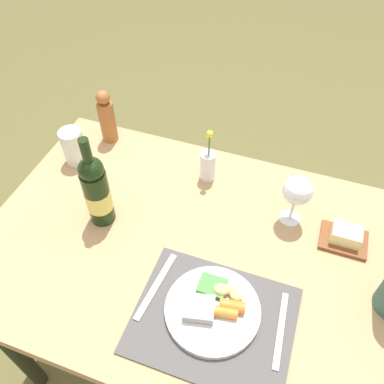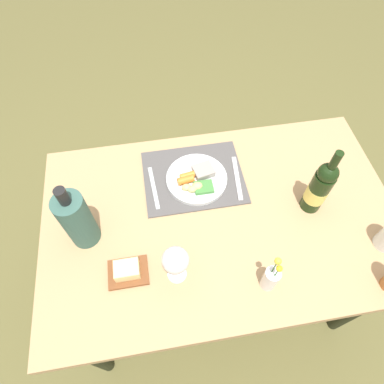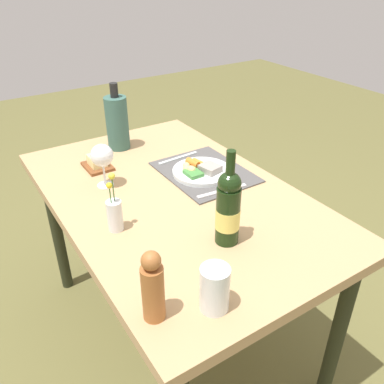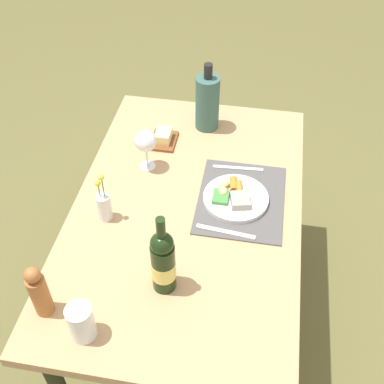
# 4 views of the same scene
# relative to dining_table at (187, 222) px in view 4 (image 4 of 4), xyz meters

# --- Properties ---
(ground_plane) EXTENTS (8.00, 8.00, 0.00)m
(ground_plane) POSITION_rel_dining_table_xyz_m (0.00, 0.00, -0.66)
(ground_plane) COLOR brown
(dining_table) EXTENTS (1.29, 0.80, 0.74)m
(dining_table) POSITION_rel_dining_table_xyz_m (0.00, 0.00, 0.00)
(dining_table) COLOR tan
(dining_table) RESTS_ON ground_plane
(placemat) EXTENTS (0.38, 0.31, 0.01)m
(placemat) POSITION_rel_dining_table_xyz_m (0.07, -0.19, 0.08)
(placemat) COLOR #4F4D4C
(placemat) RESTS_ON dining_table
(dinner_plate) EXTENTS (0.23, 0.23, 0.05)m
(dinner_plate) POSITION_rel_dining_table_xyz_m (0.06, -0.16, 0.10)
(dinner_plate) COLOR silver
(dinner_plate) RESTS_ON placemat
(fork) EXTENTS (0.04, 0.20, 0.00)m
(fork) POSITION_rel_dining_table_xyz_m (-0.09, -0.15, 0.09)
(fork) COLOR silver
(fork) RESTS_ON placemat
(knife) EXTENTS (0.03, 0.19, 0.00)m
(knife) POSITION_rel_dining_table_xyz_m (0.23, -0.16, 0.09)
(knife) COLOR silver
(knife) RESTS_ON placemat
(cooler_bottle) EXTENTS (0.10, 0.10, 0.29)m
(cooler_bottle) POSITION_rel_dining_table_xyz_m (0.48, -0.00, 0.20)
(cooler_bottle) COLOR #375E54
(cooler_bottle) RESTS_ON dining_table
(pepper_mill) EXTENTS (0.05, 0.05, 0.20)m
(pepper_mill) POSITION_rel_dining_table_xyz_m (-0.48, 0.33, 0.17)
(pepper_mill) COLOR #A3612F
(pepper_mill) RESTS_ON dining_table
(flower_vase) EXTENTS (0.05, 0.05, 0.20)m
(flower_vase) POSITION_rel_dining_table_xyz_m (-0.09, 0.27, 0.14)
(flower_vase) COLOR silver
(flower_vase) RESTS_ON dining_table
(water_tumbler) EXTENTS (0.07, 0.07, 0.12)m
(water_tumbler) POSITION_rel_dining_table_xyz_m (-0.53, 0.20, 0.13)
(water_tumbler) COLOR silver
(water_tumbler) RESTS_ON dining_table
(wine_glass) EXTENTS (0.08, 0.08, 0.17)m
(wine_glass) POSITION_rel_dining_table_xyz_m (0.19, 0.19, 0.20)
(wine_glass) COLOR white
(wine_glass) RESTS_ON dining_table
(wine_bottle) EXTENTS (0.07, 0.07, 0.30)m
(wine_bottle) POSITION_rel_dining_table_xyz_m (-0.33, 0.01, 0.20)
(wine_bottle) COLOR black
(wine_bottle) RESTS_ON dining_table
(butter_dish) EXTENTS (0.13, 0.10, 0.05)m
(butter_dish) POSITION_rel_dining_table_xyz_m (0.35, 0.16, 0.10)
(butter_dish) COLOR brown
(butter_dish) RESTS_ON dining_table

